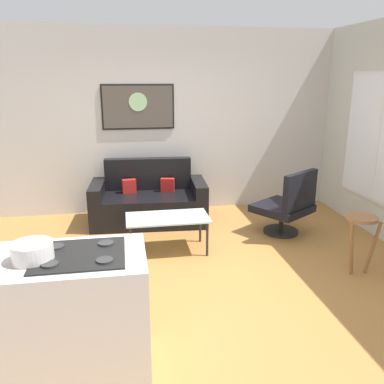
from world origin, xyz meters
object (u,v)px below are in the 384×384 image
Objects in this scene: mixing_bowl at (32,252)px; wall_painting at (138,107)px; couch at (149,202)px; coffee_table at (167,220)px; bar_stool at (361,229)px; armchair at (288,205)px.

wall_painting is at bearing 76.95° from mixing_bowl.
wall_painting reaches higher than mixing_bowl.
couch is 1.56× the size of wall_painting.
coffee_table is 2.19m from bar_stool.
couch is at bearing 73.41° from mixing_bowl.
couch is at bearing 136.94° from bar_stool.
mixing_bowl reaches higher than couch.
armchair reaches higher than coffee_table.
bar_stool is 3.34m from mixing_bowl.
mixing_bowl is at bearing -117.95° from coffee_table.
couch is 2.95m from bar_stool.
coffee_table is 1.68m from armchair.
wall_painting is (-1.90, 1.36, 1.23)m from armchair.
coffee_table is at bearing -170.65° from armchair.
coffee_table is at bearing 62.05° from mixing_bowl.
armchair is 1.22m from bar_stool.
wall_painting reaches higher than armchair.
armchair is (1.81, -0.83, 0.12)m from couch.
bar_stool is at bearing -24.29° from coffee_table.
bar_stool is at bearing -73.93° from armchair.
bar_stool is 2.42× the size of mixing_bowl.
armchair is at bearing 40.41° from mixing_bowl.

